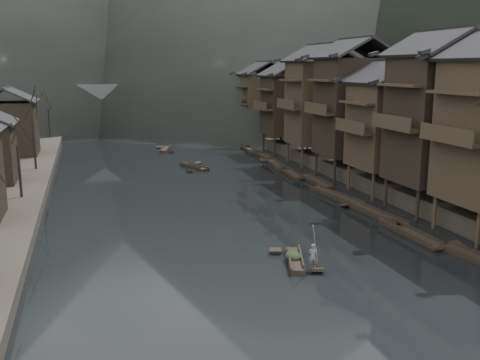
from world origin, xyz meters
name	(u,v)px	position (x,y,z in m)	size (l,w,h in m)	color
water	(264,252)	(0.00, 0.00, 0.00)	(300.00, 300.00, 0.00)	black
right_bank	(395,141)	(35.00, 40.00, 0.90)	(40.00, 200.00, 1.80)	#2D2823
stilt_houses	(362,99)	(17.28, 19.06, 8.88)	(9.00, 67.60, 15.49)	black
bare_trees	(22,127)	(-17.00, 22.58, 6.55)	(3.91, 73.72, 7.83)	black
moored_sampans	(306,178)	(11.79, 20.69, 0.20)	(3.36, 60.97, 0.47)	black
midriver_boats	(160,145)	(-0.13, 50.35, 0.20)	(13.92, 41.83, 0.45)	black
stone_bridge	(144,104)	(0.00, 72.00, 5.11)	(40.00, 6.00, 9.00)	#4C4C4F
hero_sampan	(295,260)	(1.20, -2.55, 0.20)	(2.22, 4.67, 0.43)	black
cargo_heap	(293,251)	(1.14, -2.34, 0.74)	(1.03, 1.34, 0.62)	black
boatman	(313,252)	(1.70, -4.10, 1.20)	(0.56, 0.37, 1.53)	slate
bamboo_pole	(317,209)	(1.90, -4.10, 3.91)	(0.06, 0.06, 4.57)	#8C7A51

